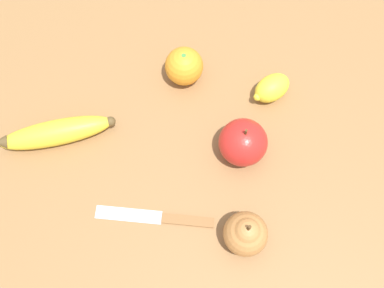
% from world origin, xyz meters
% --- Properties ---
extents(ground_plane, '(3.00, 3.00, 0.00)m').
position_xyz_m(ground_plane, '(0.00, 0.00, 0.00)').
color(ground_plane, olive).
extents(banana, '(0.16, 0.18, 0.04)m').
position_xyz_m(banana, '(0.18, 0.17, 0.02)').
color(banana, yellow).
rests_on(banana, ground_plane).
extents(orange, '(0.07, 0.07, 0.07)m').
position_xyz_m(orange, '(0.08, -0.06, 0.03)').
color(orange, orange).
rests_on(orange, ground_plane).
extents(pear, '(0.07, 0.07, 0.09)m').
position_xyz_m(pear, '(-0.18, 0.12, 0.04)').
color(pear, '#B2753D').
rests_on(pear, ground_plane).
extents(apple, '(0.08, 0.08, 0.09)m').
position_xyz_m(apple, '(-0.09, 0.00, 0.04)').
color(apple, red).
rests_on(apple, ground_plane).
extents(lemon, '(0.07, 0.08, 0.05)m').
position_xyz_m(lemon, '(-0.07, -0.12, 0.02)').
color(lemon, yellow).
rests_on(lemon, ground_plane).
extents(paring_knife, '(0.18, 0.12, 0.01)m').
position_xyz_m(paring_knife, '(-0.05, 0.18, 0.00)').
color(paring_knife, silver).
rests_on(paring_knife, ground_plane).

